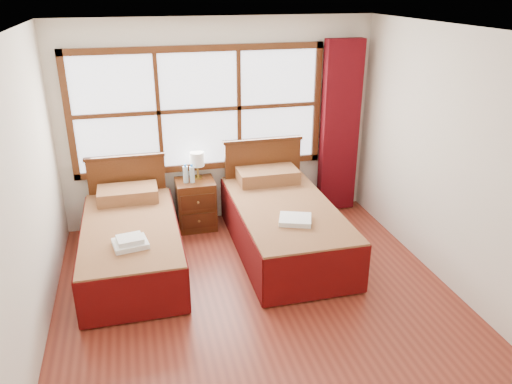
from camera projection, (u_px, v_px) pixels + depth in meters
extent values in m
plane|color=maroon|center=(264.00, 312.00, 4.85)|extent=(4.50, 4.50, 0.00)
plane|color=white|center=(266.00, 33.00, 3.84)|extent=(4.50, 4.50, 0.00)
plane|color=silver|center=(219.00, 123.00, 6.35)|extent=(4.00, 0.00, 4.00)
plane|color=silver|center=(18.00, 213.00, 3.89)|extent=(0.00, 4.50, 4.50)
plane|color=silver|center=(466.00, 170.00, 4.79)|extent=(0.00, 4.50, 4.50)
cube|color=white|center=(199.00, 110.00, 6.19)|extent=(3.00, 0.02, 1.40)
cube|color=#4E2611|center=(202.00, 166.00, 6.46)|extent=(3.16, 0.06, 0.08)
cube|color=#4E2611|center=(197.00, 48.00, 5.89)|extent=(3.16, 0.06, 0.08)
cube|color=#4E2611|center=(69.00, 118.00, 5.83)|extent=(0.08, 0.06, 1.56)
cube|color=#4E2611|center=(317.00, 103.00, 6.52)|extent=(0.08, 0.06, 1.56)
cube|color=#4E2611|center=(159.00, 112.00, 6.06)|extent=(0.05, 0.05, 1.40)
cube|color=#4E2611|center=(239.00, 108.00, 6.29)|extent=(0.05, 0.05, 1.40)
cube|color=#4E2611|center=(200.00, 110.00, 6.17)|extent=(3.00, 0.05, 0.05)
cube|color=#5B090F|center=(340.00, 128.00, 6.64)|extent=(0.50, 0.16, 2.30)
cube|color=#411E0D|center=(133.00, 257.00, 5.53)|extent=(0.90, 1.80, 0.29)
cube|color=#5C1C0D|center=(131.00, 236.00, 5.42)|extent=(1.01, 1.99, 0.24)
cube|color=#560909|center=(84.00, 253.00, 5.37)|extent=(0.03, 1.99, 0.50)
cube|color=#560909|center=(178.00, 242.00, 5.59)|extent=(0.03, 1.99, 0.50)
cube|color=#560909|center=(134.00, 299.00, 4.59)|extent=(1.01, 0.03, 0.50)
cube|color=#5C1C0D|center=(128.00, 194.00, 5.99)|extent=(0.70, 0.41, 0.16)
cube|color=#4E2611|center=(129.00, 194.00, 6.30)|extent=(0.94, 0.06, 0.98)
cube|color=#411E0D|center=(125.00, 157.00, 6.10)|extent=(0.98, 0.08, 0.04)
cube|color=#411E0D|center=(284.00, 238.00, 5.92)|extent=(0.98, 1.95, 0.32)
cube|color=#5C1C0D|center=(285.00, 216.00, 5.80)|extent=(1.09, 2.16, 0.27)
cube|color=#560909|center=(239.00, 233.00, 5.74)|extent=(0.03, 2.16, 0.54)
cube|color=#560909|center=(328.00, 223.00, 5.99)|extent=(0.03, 2.16, 0.54)
cube|color=#560909|center=(317.00, 276.00, 4.91)|extent=(1.09, 0.03, 0.54)
cube|color=#5C1C0D|center=(267.00, 175.00, 6.42)|extent=(0.76, 0.45, 0.17)
cube|color=#4E2611|center=(263.00, 179.00, 6.68)|extent=(1.02, 0.06, 1.06)
cube|color=#411E0D|center=(263.00, 140.00, 6.47)|extent=(1.06, 0.08, 0.04)
cube|color=#4E2611|center=(196.00, 204.00, 6.42)|extent=(0.48, 0.43, 0.65)
cube|color=#411E0D|center=(199.00, 221.00, 6.27)|extent=(0.43, 0.02, 0.19)
cube|color=#411E0D|center=(198.00, 202.00, 6.17)|extent=(0.43, 0.02, 0.19)
sphere|color=olive|center=(199.00, 221.00, 6.25)|extent=(0.03, 0.03, 0.03)
sphere|color=olive|center=(198.00, 202.00, 6.15)|extent=(0.03, 0.03, 0.03)
cube|color=white|center=(130.00, 244.00, 4.96)|extent=(0.37, 0.34, 0.05)
cube|color=white|center=(130.00, 239.00, 4.94)|extent=(0.28, 0.26, 0.05)
cube|color=white|center=(295.00, 220.00, 5.35)|extent=(0.42, 0.40, 0.05)
cylinder|color=gold|center=(198.00, 177.00, 6.38)|extent=(0.11, 0.11, 0.02)
cylinder|color=gold|center=(198.00, 171.00, 6.35)|extent=(0.02, 0.02, 0.15)
cylinder|color=silver|center=(197.00, 159.00, 6.28)|extent=(0.18, 0.18, 0.18)
cylinder|color=#BBE1F1|center=(186.00, 175.00, 6.21)|extent=(0.06, 0.06, 0.21)
cylinder|color=blue|center=(185.00, 165.00, 6.16)|extent=(0.03, 0.03, 0.03)
cylinder|color=#BBE1F1|center=(192.00, 175.00, 6.21)|extent=(0.06, 0.06, 0.21)
cylinder|color=blue|center=(192.00, 166.00, 6.17)|extent=(0.03, 0.03, 0.03)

